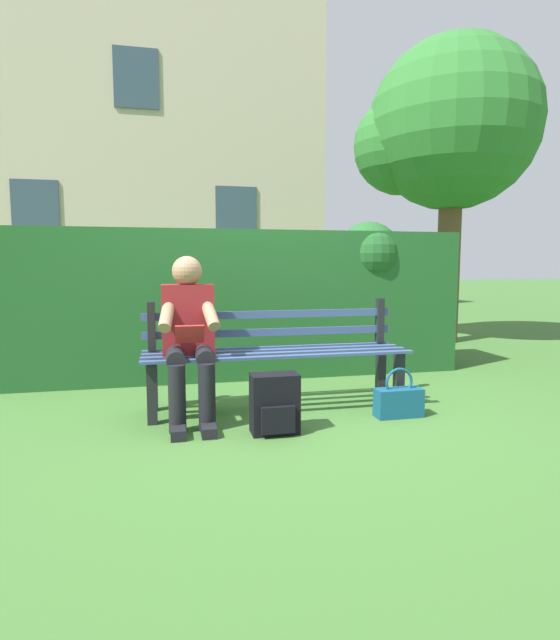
% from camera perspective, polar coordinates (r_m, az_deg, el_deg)
% --- Properties ---
extents(ground, '(60.00, 60.00, 0.00)m').
position_cam_1_polar(ground, '(4.06, -0.32, -9.97)').
color(ground, '#3D6B2D').
extents(park_bench, '(2.06, 0.51, 0.85)m').
position_cam_1_polar(park_bench, '(4.01, -0.52, -3.72)').
color(park_bench, black).
rests_on(park_bench, ground).
extents(person_seated, '(0.44, 0.73, 1.20)m').
position_cam_1_polar(person_seated, '(3.73, -10.22, -1.45)').
color(person_seated, maroon).
rests_on(person_seated, ground).
extents(hedge_backdrop, '(4.50, 0.82, 1.58)m').
position_cam_1_polar(hedge_backdrop, '(5.23, -4.10, 2.37)').
color(hedge_backdrop, '#1E5123').
rests_on(hedge_backdrop, ground).
extents(tree, '(2.49, 2.38, 4.29)m').
position_cam_1_polar(tree, '(8.02, 17.98, 19.63)').
color(tree, brown).
rests_on(tree, ground).
extents(building_facade, '(8.13, 2.79, 7.94)m').
position_cam_1_polar(building_facade, '(12.91, -15.42, 18.74)').
color(building_facade, '#BCAD93').
rests_on(building_facade, ground).
extents(backpack, '(0.32, 0.26, 0.41)m').
position_cam_1_polar(backpack, '(3.45, -0.60, -9.46)').
color(backpack, black).
rests_on(backpack, ground).
extents(handbag, '(0.35, 0.14, 0.37)m').
position_cam_1_polar(handbag, '(3.93, 13.20, -8.87)').
color(handbag, navy).
rests_on(handbag, ground).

